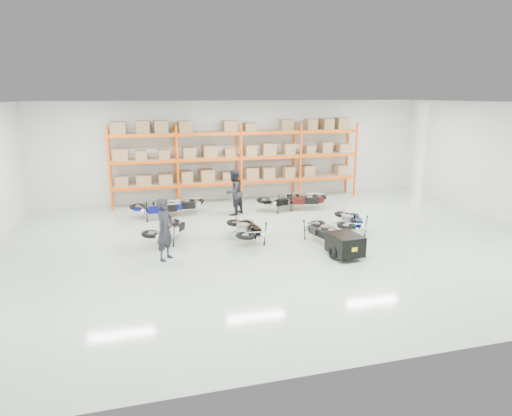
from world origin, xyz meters
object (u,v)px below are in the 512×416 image
object	(u,v)px
moto_back_b	(179,201)
moto_back_d	(302,196)
moto_blue_centre	(350,218)
moto_silver_left	(168,226)
moto_back_a	(158,204)
person_left	(165,229)
trailer	(345,244)
person_back	(234,192)
moto_back_c	(282,197)
moto_touring_right	(323,227)
moto_black_far_left	(247,226)

from	to	relation	value
moto_back_b	moto_back_d	bearing A→B (deg)	-93.19
moto_blue_centre	moto_silver_left	world-z (taller)	moto_blue_centre
moto_back_a	moto_blue_centre	bearing A→B (deg)	-124.59
moto_back_a	person_left	world-z (taller)	person_left
moto_blue_centre	moto_silver_left	xyz separation A→B (m)	(-6.32, 0.70, -0.01)
moto_blue_centre	trailer	world-z (taller)	moto_blue_centre
moto_back_b	person_back	xyz separation A→B (m)	(2.16, -0.63, 0.38)
moto_back_c	moto_silver_left	bearing A→B (deg)	106.30
moto_blue_centre	moto_touring_right	bearing A→B (deg)	50.31
moto_blue_centre	moto_back_d	size ratio (longest dim) A/B	0.96
moto_black_far_left	person_left	size ratio (longest dim) A/B	0.98
moto_blue_centre	moto_black_far_left	xyz separation A→B (m)	(-3.81, -0.06, 0.01)
person_back	moto_black_far_left	bearing A→B (deg)	41.79
trailer	moto_back_c	distance (m)	6.03
moto_blue_centre	moto_back_b	size ratio (longest dim) A/B	0.98
moto_black_far_left	moto_back_b	distance (m)	4.56
trailer	moto_back_c	bearing A→B (deg)	84.41
moto_blue_centre	moto_back_c	distance (m)	3.92
moto_back_a	person_back	world-z (taller)	person_back
moto_blue_centre	moto_back_c	xyz separation A→B (m)	(-1.30, 3.70, 0.01)
moto_blue_centre	moto_back_c	world-z (taller)	moto_back_c
moto_back_d	person_back	world-z (taller)	person_back
moto_silver_left	person_back	xyz separation A→B (m)	(2.89, 2.79, 0.40)
moto_back_a	moto_silver_left	bearing A→B (deg)	177.71
trailer	moto_touring_right	bearing A→B (deg)	84.84
moto_silver_left	moto_back_d	bearing A→B (deg)	-120.41
moto_silver_left	moto_black_far_left	world-z (taller)	moto_black_far_left
moto_back_c	moto_back_d	xyz separation A→B (m)	(0.89, -0.06, 0.01)
moto_back_a	moto_back_b	bearing A→B (deg)	-71.09
moto_silver_left	moto_black_far_left	distance (m)	2.63
moto_back_c	person_back	xyz separation A→B (m)	(-2.13, -0.20, 0.38)
moto_touring_right	moto_back_a	size ratio (longest dim) A/B	0.88
moto_blue_centre	moto_back_b	distance (m)	6.95
trailer	moto_back_b	xyz separation A→B (m)	(-4.24, 6.46, 0.13)
moto_silver_left	moto_back_b	bearing A→B (deg)	-68.91
moto_back_c	moto_black_far_left	bearing A→B (deg)	131.83
moto_blue_centre	moto_back_d	world-z (taller)	moto_back_d
person_left	moto_back_b	bearing A→B (deg)	27.09
moto_touring_right	trailer	distance (m)	1.60
moto_back_b	moto_silver_left	bearing A→B (deg)	170.14
moto_back_b	person_left	distance (m)	5.26
moto_back_b	moto_back_d	size ratio (longest dim) A/B	0.98
moto_silver_left	moto_back_c	xyz separation A→B (m)	(5.02, 3.00, 0.02)
moto_blue_centre	person_left	size ratio (longest dim) A/B	0.96
moto_back_b	person_left	world-z (taller)	person_left
moto_touring_right	moto_back_d	distance (m)	4.47
moto_back_d	moto_back_c	bearing A→B (deg)	100.60
trailer	moto_back_d	distance (m)	6.04
moto_black_far_left	moto_back_a	distance (m)	4.64
moto_touring_right	person_left	size ratio (longest dim) A/B	0.88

